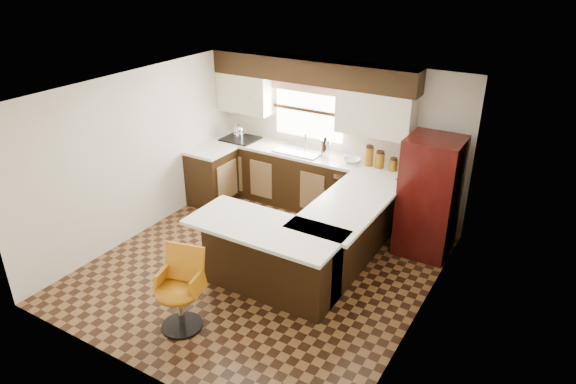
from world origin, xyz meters
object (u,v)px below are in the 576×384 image
Objects in this scene: peninsula_long at (344,235)px; refrigerator at (429,197)px; peninsula_return at (271,259)px; bar_chair at (179,292)px.

peninsula_long is 1.29m from refrigerator.
peninsula_return is 0.98× the size of refrigerator.
bar_chair is at bearing -121.36° from refrigerator.
peninsula_long is 2.05× the size of bar_chair.
peninsula_long is at bearing -131.86° from refrigerator.
refrigerator reaches higher than bar_chair.
peninsula_long and peninsula_return have the same top height.
refrigerator reaches higher than peninsula_long.
refrigerator is 3.54m from bar_chair.
bar_chair is at bearing -113.57° from peninsula_return.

